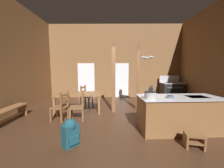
# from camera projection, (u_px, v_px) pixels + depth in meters

# --- Properties ---
(ground_plane) EXTENTS (8.57, 8.86, 0.10)m
(ground_plane) POSITION_uv_depth(u_px,v_px,m) (117.00, 125.00, 3.98)
(ground_plane) COLOR #422819
(wall_back) EXTENTS (8.57, 0.14, 4.31)m
(wall_back) POSITION_uv_depth(u_px,v_px,m) (115.00, 61.00, 7.83)
(wall_back) COLOR brown
(wall_back) RESTS_ON ground_plane
(glazed_door_back_left) EXTENTS (1.00, 0.01, 2.05)m
(glazed_door_back_left) POSITION_uv_depth(u_px,v_px,m) (86.00, 80.00, 7.89)
(glazed_door_back_left) COLOR white
(glazed_door_back_left) RESTS_ON ground_plane
(glazed_panel_back_right) EXTENTS (0.84, 0.01, 2.05)m
(glazed_panel_back_right) POSITION_uv_depth(u_px,v_px,m) (122.00, 80.00, 7.88)
(glazed_panel_back_right) COLOR white
(glazed_panel_back_right) RESTS_ON ground_plane
(kitchen_island) EXTENTS (2.22, 1.10, 0.92)m
(kitchen_island) POSITION_uv_depth(u_px,v_px,m) (179.00, 114.00, 3.53)
(kitchen_island) COLOR brown
(kitchen_island) RESTS_ON ground_plane
(stove_range) EXTENTS (1.16, 0.84, 1.32)m
(stove_range) POSITION_uv_depth(u_px,v_px,m) (171.00, 91.00, 7.34)
(stove_range) COLOR black
(stove_range) RESTS_ON ground_plane
(support_post_with_pot_rack) EXTENTS (0.70, 0.30, 2.66)m
(support_post_with_pot_rack) POSITION_uv_depth(u_px,v_px,m) (139.00, 74.00, 5.35)
(support_post_with_pot_rack) COLOR brown
(support_post_with_pot_rack) RESTS_ON ground_plane
(support_post_center) EXTENTS (0.14, 0.14, 2.66)m
(support_post_center) POSITION_uv_depth(u_px,v_px,m) (114.00, 78.00, 5.01)
(support_post_center) COLOR brown
(support_post_center) RESTS_ON ground_plane
(step_stool) EXTENTS (0.41, 0.35, 0.30)m
(step_stool) POSITION_uv_depth(u_px,v_px,m) (194.00, 139.00, 2.75)
(step_stool) COLOR brown
(step_stool) RESTS_ON ground_plane
(dining_table) EXTENTS (1.79, 1.09, 0.74)m
(dining_table) POSITION_uv_depth(u_px,v_px,m) (78.00, 95.00, 5.07)
(dining_table) COLOR brown
(dining_table) RESTS_ON ground_plane
(ladderback_chair_near_window) EXTENTS (0.55, 0.55, 0.95)m
(ladderback_chair_near_window) POSITION_uv_depth(u_px,v_px,m) (86.00, 96.00, 5.98)
(ladderback_chair_near_window) COLOR brown
(ladderback_chair_near_window) RESTS_ON ground_plane
(ladderback_chair_by_post) EXTENTS (0.51, 0.51, 0.95)m
(ladderback_chair_by_post) POSITION_uv_depth(u_px,v_px,m) (79.00, 106.00, 4.27)
(ladderback_chair_by_post) COLOR brown
(ladderback_chair_by_post) RESTS_ON ground_plane
(ladderback_chair_at_table_end) EXTENTS (0.53, 0.53, 0.95)m
(ladderback_chair_at_table_end) POSITION_uv_depth(u_px,v_px,m) (61.00, 107.00, 4.23)
(ladderback_chair_at_table_end) COLOR brown
(ladderback_chair_at_table_end) RESTS_ON ground_plane
(bench_along_left_wall) EXTENTS (0.42, 1.57, 0.44)m
(bench_along_left_wall) POSITION_uv_depth(u_px,v_px,m) (7.00, 113.00, 4.03)
(bench_along_left_wall) COLOR brown
(bench_along_left_wall) RESTS_ON ground_plane
(backpack) EXTENTS (0.39, 0.38, 0.60)m
(backpack) POSITION_uv_depth(u_px,v_px,m) (70.00, 132.00, 2.79)
(backpack) COLOR #194756
(backpack) RESTS_ON ground_plane
(stockpot_on_counter) EXTENTS (0.35, 0.28, 0.19)m
(stockpot_on_counter) POSITION_uv_depth(u_px,v_px,m) (150.00, 95.00, 3.19)
(stockpot_on_counter) COLOR #B7BABF
(stockpot_on_counter) RESTS_ON kitchen_island
(mixing_bowl_on_counter) EXTENTS (0.18, 0.18, 0.06)m
(mixing_bowl_on_counter) POSITION_uv_depth(u_px,v_px,m) (170.00, 97.00, 3.30)
(mixing_bowl_on_counter) COLOR slate
(mixing_bowl_on_counter) RESTS_ON kitchen_island
(bottle_tall_on_counter) EXTENTS (0.07, 0.07, 0.26)m
(bottle_tall_on_counter) POSITION_uv_depth(u_px,v_px,m) (150.00, 91.00, 3.74)
(bottle_tall_on_counter) COLOR #1E2328
(bottle_tall_on_counter) RESTS_ON kitchen_island
(bottle_short_on_counter) EXTENTS (0.07, 0.07, 0.33)m
(bottle_short_on_counter) POSITION_uv_depth(u_px,v_px,m) (152.00, 92.00, 3.39)
(bottle_short_on_counter) COLOR #1E2328
(bottle_short_on_counter) RESTS_ON kitchen_island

